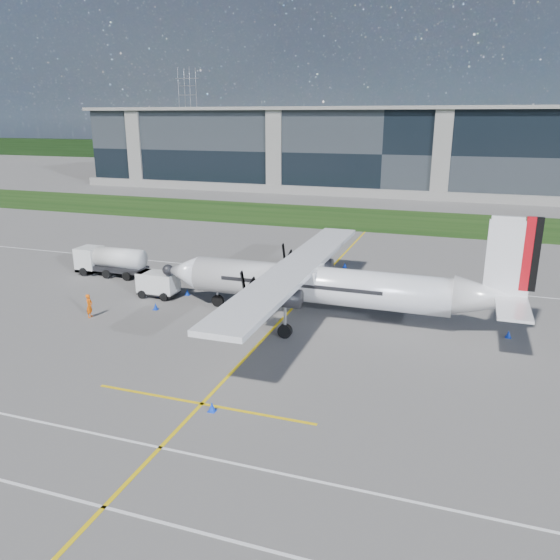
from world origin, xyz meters
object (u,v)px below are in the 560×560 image
Objects in this scene: fuel_tanker_truck at (107,261)px; safety_cone_nose_port at (156,306)px; pylon_west at (188,113)px; safety_cone_tail at (508,334)px; safety_cone_nose_stbd at (187,292)px; safety_cone_portwing at (212,407)px; safety_cone_stbdwing at (345,265)px; turboprop_aircraft at (331,265)px; baggage_tug at (158,285)px; ground_crew_person at (89,304)px; safety_cone_fwd at (160,294)px.

fuel_tanker_truck is 13.92× the size of safety_cone_nose_port.
safety_cone_tail is at bearing -55.33° from pylon_west.
safety_cone_portwing is at bearing -58.22° from safety_cone_nose_stbd.
turboprop_aircraft is at bearing -82.09° from safety_cone_stbdwing.
turboprop_aircraft is 54.03× the size of safety_cone_portwing.
turboprop_aircraft is at bearing -2.80° from baggage_tug.
turboprop_aircraft is 14.66m from safety_cone_stbdwing.
safety_cone_nose_port is (3.61, 2.92, -0.74)m from ground_crew_person.
fuel_tanker_truck is (64.28, -137.72, -13.70)m from pylon_west.
safety_cone_tail and safety_cone_portwing have the same top height.
safety_cone_fwd is (-11.70, 14.70, 0.00)m from safety_cone_portwing.
safety_cone_nose_stbd is 1.00× the size of safety_cone_tail.
safety_cone_nose_port is at bearing -170.45° from turboprop_aircraft.
safety_cone_portwing and safety_cone_fwd have the same top height.
fuel_tanker_truck is at bearing -154.77° from safety_cone_stbdwing.
fuel_tanker_truck is at bearing 152.65° from safety_cone_fwd.
safety_cone_nose_stbd is (-12.18, 1.69, -3.80)m from turboprop_aircraft.
baggage_tug is 1.67× the size of ground_crew_person.
pylon_west is 154.21m from safety_cone_stbdwing.
safety_cone_nose_stbd and safety_cone_fwd have the same top height.
safety_cone_fwd is at bearing -34.35° from ground_crew_person.
safety_cone_fwd is 3.03m from safety_cone_nose_port.
safety_cone_stbdwing is at bearing 97.91° from turboprop_aircraft.
baggage_tug is at bearing 179.75° from safety_cone_tail.
safety_cone_stbdwing is at bearing -56.72° from pylon_west.
baggage_tug reaches higher than safety_cone_nose_port.
safety_cone_tail is at bearing -44.18° from safety_cone_stbdwing.
safety_cone_tail is (98.06, -141.77, -14.75)m from pylon_west.
safety_cone_nose_port is at bearing 130.99° from safety_cone_portwing.
baggage_tug is at bearing -27.10° from fuel_tanker_truck.
fuel_tanker_truck is at bearing 168.07° from turboprop_aircraft.
ground_crew_person is at bearing -112.28° from safety_cone_fwd.
baggage_tug reaches higher than safety_cone_tail.
turboprop_aircraft reaches higher than ground_crew_person.
safety_cone_nose_stbd is 1.00× the size of safety_cone_nose_port.
ground_crew_person reaches higher than safety_cone_stbdwing.
pylon_west is 9.10× the size of baggage_tug.
fuel_tanker_truck reaches higher than safety_cone_tail.
safety_cone_stbdwing is (19.95, 9.40, -1.05)m from fuel_tanker_truck.
turboprop_aircraft is at bearing -7.91° from safety_cone_nose_stbd.
turboprop_aircraft reaches higher than safety_cone_nose_port.
pylon_west is 60.00× the size of safety_cone_nose_port.
safety_cone_nose_port is (-10.40, 11.97, 0.00)m from safety_cone_portwing.
safety_cone_nose_stbd is (2.03, 1.00, -0.74)m from baggage_tug.
turboprop_aircraft is (86.18, -142.35, -10.95)m from pylon_west.
safety_cone_stbdwing is (14.45, 19.10, -0.74)m from ground_crew_person.
baggage_tug is 6.59× the size of safety_cone_fwd.
baggage_tug is 6.59× the size of safety_cone_portwing.
safety_cone_tail is at bearing -6.83° from fuel_tanker_truck.
safety_cone_nose_port is at bearing -64.67° from safety_cone_fwd.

